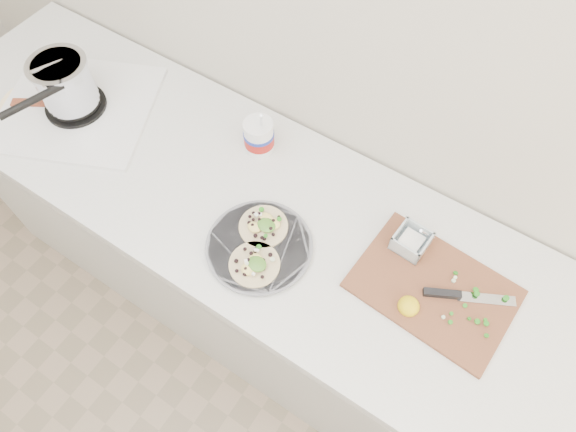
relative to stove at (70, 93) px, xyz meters
The scene contains 6 objects.
counter 0.89m from the stove, ahead, with size 2.44×0.66×0.90m.
stove is the anchor object (origin of this frame).
taco_plate 0.81m from the stove, ahead, with size 0.30×0.30×0.04m.
tub 0.63m from the stove, 18.23° to the left, with size 0.09×0.09×0.21m.
cutboard 1.26m from the stove, ahead, with size 0.43×0.31×0.07m.
bacon_plate 0.16m from the stove, 152.65° to the right, with size 0.23×0.23×0.02m.
Camera 1 is at (0.51, 0.78, 2.16)m, focal length 32.00 mm.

